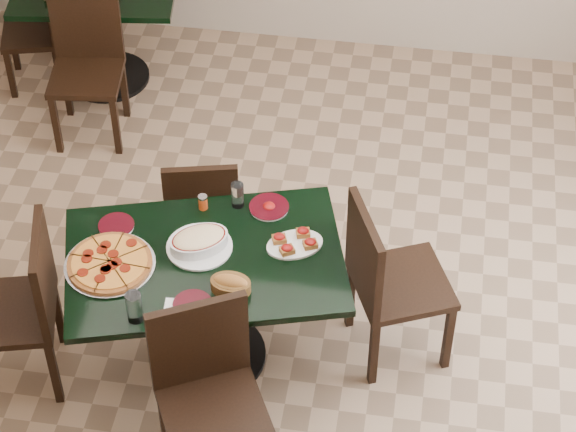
% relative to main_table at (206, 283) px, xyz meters
% --- Properties ---
extents(floor, '(5.50, 5.50, 0.00)m').
position_rel_main_table_xyz_m(floor, '(0.29, 0.21, -0.57)').
color(floor, '#8C6D50').
rests_on(floor, ground).
extents(main_table, '(1.53, 1.20, 0.75)m').
position_rel_main_table_xyz_m(main_table, '(0.00, 0.00, 0.00)').
color(main_table, black).
rests_on(main_table, floor).
extents(back_table, '(1.12, 0.88, 0.75)m').
position_rel_main_table_xyz_m(back_table, '(-1.20, 2.28, -0.04)').
color(back_table, black).
rests_on(back_table, floor).
extents(chair_far, '(0.48, 0.48, 0.85)m').
position_rel_main_table_xyz_m(chair_far, '(-0.16, 0.63, -0.10)').
color(chair_far, black).
rests_on(chair_far, floor).
extents(chair_near, '(0.62, 0.62, 0.99)m').
position_rel_main_table_xyz_m(chair_near, '(0.13, -0.61, -0.01)').
color(chair_near, black).
rests_on(chair_near, floor).
extents(chair_right, '(0.61, 0.61, 0.99)m').
position_rel_main_table_xyz_m(chair_right, '(0.87, 0.20, -0.01)').
color(chair_right, black).
rests_on(chair_right, floor).
extents(chair_left, '(0.56, 0.56, 0.98)m').
position_rel_main_table_xyz_m(chair_left, '(-0.86, -0.23, -0.02)').
color(chair_left, black).
rests_on(chair_left, floor).
extents(back_chair_near, '(0.49, 0.49, 0.93)m').
position_rel_main_table_xyz_m(back_chair_near, '(-1.14, 1.79, -0.04)').
color(back_chair_near, black).
rests_on(back_chair_near, floor).
extents(back_chair_left, '(0.46, 0.46, 0.80)m').
position_rel_main_table_xyz_m(back_chair_left, '(-1.58, 2.20, -0.12)').
color(back_chair_left, black).
rests_on(back_chair_left, floor).
extents(pepperoni_pizza, '(0.44, 0.44, 0.04)m').
position_rel_main_table_xyz_m(pepperoni_pizza, '(-0.44, -0.12, 0.20)').
color(pepperoni_pizza, '#B3B2B9').
rests_on(pepperoni_pizza, main_table).
extents(lasagna_casserole, '(0.35, 0.32, 0.09)m').
position_rel_main_table_xyz_m(lasagna_casserole, '(-0.04, 0.06, 0.23)').
color(lasagna_casserole, silver).
rests_on(lasagna_casserole, main_table).
extents(bread_basket, '(0.20, 0.15, 0.09)m').
position_rel_main_table_xyz_m(bread_basket, '(0.17, -0.19, 0.22)').
color(bread_basket, brown).
rests_on(bread_basket, main_table).
extents(bruschetta_platter, '(0.34, 0.30, 0.05)m').
position_rel_main_table_xyz_m(bruschetta_platter, '(0.42, 0.15, 0.21)').
color(bruschetta_platter, silver).
rests_on(bruschetta_platter, main_table).
extents(side_plate_near, '(0.18, 0.18, 0.02)m').
position_rel_main_table_xyz_m(side_plate_near, '(0.01, -0.31, 0.19)').
color(side_plate_near, silver).
rests_on(side_plate_near, main_table).
extents(side_plate_far_r, '(0.20, 0.20, 0.03)m').
position_rel_main_table_xyz_m(side_plate_far_r, '(0.25, 0.39, 0.19)').
color(side_plate_far_r, silver).
rests_on(side_plate_far_r, main_table).
extents(side_plate_far_l, '(0.18, 0.18, 0.02)m').
position_rel_main_table_xyz_m(side_plate_far_l, '(-0.48, 0.14, 0.19)').
color(side_plate_far_l, silver).
rests_on(side_plate_far_l, main_table).
extents(napkin_setting, '(0.15, 0.15, 0.01)m').
position_rel_main_table_xyz_m(napkin_setting, '(-0.05, -0.35, 0.18)').
color(napkin_setting, white).
rests_on(napkin_setting, main_table).
extents(water_glass_a, '(0.07, 0.07, 0.14)m').
position_rel_main_table_xyz_m(water_glass_a, '(0.09, 0.39, 0.25)').
color(water_glass_a, silver).
rests_on(water_glass_a, main_table).
extents(water_glass_b, '(0.08, 0.08, 0.16)m').
position_rel_main_table_xyz_m(water_glass_b, '(-0.23, -0.43, 0.26)').
color(water_glass_b, silver).
rests_on(water_glass_b, main_table).
extents(pepper_shaker, '(0.05, 0.05, 0.08)m').
position_rel_main_table_xyz_m(pepper_shaker, '(-0.08, 0.34, 0.22)').
color(pepper_shaker, '#C54315').
rests_on(pepper_shaker, main_table).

